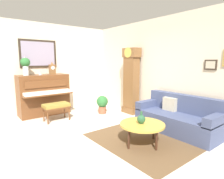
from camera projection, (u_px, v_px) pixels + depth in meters
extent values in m
cube|color=beige|center=(83.00, 138.00, 4.11)|extent=(6.40, 6.00, 0.10)
cube|color=beige|center=(41.00, 68.00, 5.91)|extent=(0.10, 4.90, 2.80)
cube|color=#33281E|center=(38.00, 54.00, 5.74)|extent=(0.03, 1.10, 0.84)
cube|color=#998EA8|center=(39.00, 54.00, 5.72)|extent=(0.01, 0.98, 0.72)
cube|color=beige|center=(156.00, 69.00, 5.35)|extent=(5.30, 0.10, 2.80)
cube|color=#33281E|center=(211.00, 65.00, 4.08)|extent=(0.26, 0.03, 0.22)
cube|color=#BCB299|center=(210.00, 65.00, 4.07)|extent=(0.20, 0.01, 0.16)
cube|color=brown|center=(140.00, 141.00, 3.84)|extent=(2.10, 1.50, 0.01)
cube|color=brown|center=(44.00, 95.00, 5.70)|extent=(0.60, 1.44, 1.23)
cube|color=brown|center=(49.00, 94.00, 5.36)|extent=(0.28, 1.38, 0.04)
cube|color=white|center=(48.00, 92.00, 5.35)|extent=(0.26, 1.32, 0.08)
cube|color=brown|center=(47.00, 84.00, 5.40)|extent=(0.03, 1.20, 0.20)
cube|color=brown|center=(56.00, 107.00, 5.10)|extent=(0.42, 0.70, 0.04)
cube|color=olive|center=(56.00, 105.00, 5.10)|extent=(0.40, 0.68, 0.08)
cylinder|color=brown|center=(48.00, 118.00, 4.83)|extent=(0.04, 0.04, 0.36)
cylinder|color=brown|center=(69.00, 114.00, 5.19)|extent=(0.04, 0.04, 0.36)
cylinder|color=brown|center=(44.00, 115.00, 5.08)|extent=(0.04, 0.04, 0.36)
cylinder|color=brown|center=(64.00, 111.00, 5.44)|extent=(0.04, 0.04, 0.36)
cube|color=brown|center=(131.00, 110.00, 5.94)|extent=(0.52, 0.34, 0.18)
cube|color=brown|center=(131.00, 85.00, 5.82)|extent=(0.44, 0.28, 1.78)
cube|color=brown|center=(132.00, 53.00, 5.67)|extent=(0.52, 0.32, 0.28)
cylinder|color=gold|center=(128.00, 53.00, 5.57)|extent=(0.30, 0.02, 0.30)
cylinder|color=gold|center=(130.00, 83.00, 5.78)|extent=(0.03, 0.03, 0.70)
cube|color=#424C70|center=(176.00, 123.00, 4.34)|extent=(1.90, 0.80, 0.42)
cube|color=#424C70|center=(184.00, 104.00, 4.46)|extent=(1.90, 0.20, 0.44)
cube|color=#424C70|center=(148.00, 104.00, 4.97)|extent=(0.18, 0.80, 0.20)
cube|color=#424C70|center=(216.00, 120.00, 3.63)|extent=(0.18, 0.80, 0.20)
cube|color=#B7AD93|center=(170.00, 104.00, 4.61)|extent=(0.34, 0.12, 0.32)
cylinder|color=gold|center=(142.00, 124.00, 3.68)|extent=(0.88, 0.88, 0.04)
torus|color=#3D2316|center=(142.00, 124.00, 3.68)|extent=(0.88, 0.88, 0.04)
cylinder|color=#3D2316|center=(154.00, 130.00, 3.93)|extent=(0.04, 0.04, 0.38)
cylinder|color=#3D2316|center=(156.00, 140.00, 3.43)|extent=(0.04, 0.04, 0.38)
cylinder|color=#3D2316|center=(129.00, 139.00, 3.49)|extent=(0.04, 0.04, 0.38)
cylinder|color=#3D2316|center=(129.00, 129.00, 3.99)|extent=(0.04, 0.04, 0.38)
cube|color=brown|center=(52.00, 69.00, 5.75)|extent=(0.12, 0.18, 0.30)
cylinder|color=white|center=(53.00, 68.00, 5.70)|extent=(0.01, 0.11, 0.11)
cone|color=brown|center=(52.00, 63.00, 5.72)|extent=(0.10, 0.10, 0.08)
cylinder|color=silver|center=(26.00, 71.00, 5.29)|extent=(0.15, 0.15, 0.26)
sphere|color=#2D6B33|center=(25.00, 62.00, 5.25)|extent=(0.26, 0.26, 0.26)
cone|color=#D199B7|center=(24.00, 58.00, 5.20)|extent=(0.06, 0.06, 0.16)
cylinder|color=#ADC6D6|center=(40.00, 75.00, 5.49)|extent=(0.12, 0.12, 0.01)
cylinder|color=#ADC6D6|center=(40.00, 74.00, 5.48)|extent=(0.08, 0.08, 0.06)
cylinder|color=#234C33|center=(141.00, 123.00, 3.68)|extent=(0.09, 0.09, 0.01)
sphere|color=#285638|center=(141.00, 119.00, 3.67)|extent=(0.17, 0.17, 0.17)
cylinder|color=#285638|center=(141.00, 113.00, 3.65)|extent=(0.04, 0.04, 0.08)
cylinder|color=#935138|center=(102.00, 110.00, 5.86)|extent=(0.24, 0.24, 0.22)
sphere|color=#2D6B33|center=(102.00, 101.00, 5.82)|extent=(0.36, 0.36, 0.36)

